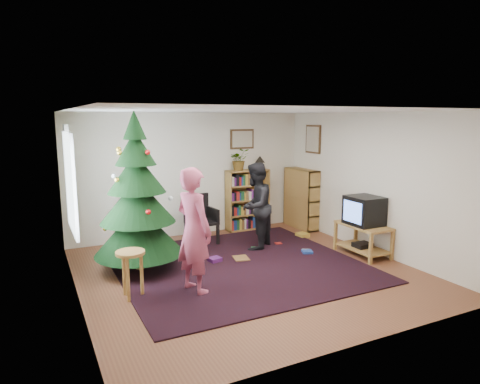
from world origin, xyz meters
name	(u,v)px	position (x,y,z in m)	size (l,w,h in m)	color
floor	(247,271)	(0.00, 0.00, 0.00)	(5.00, 5.00, 0.00)	brown
ceiling	(248,111)	(0.00, 0.00, 2.50)	(5.00, 5.00, 0.00)	white
wall_back	(191,175)	(0.00, 2.50, 1.25)	(5.00, 0.02, 2.50)	silver
wall_front	(360,232)	(0.00, -2.50, 1.25)	(5.00, 0.02, 2.50)	silver
wall_left	(73,209)	(-2.50, 0.00, 1.25)	(0.02, 5.00, 2.50)	silver
wall_right	(371,183)	(2.50, 0.00, 1.25)	(0.02, 5.00, 2.50)	silver
rug	(239,265)	(0.00, 0.30, 0.01)	(3.80, 3.60, 0.02)	black
window_pane	(70,183)	(-2.47, 0.60, 1.50)	(0.04, 1.20, 1.40)	silver
curtain	(69,177)	(-2.43, 1.30, 1.50)	(0.06, 0.35, 1.60)	white
picture_back	(242,139)	(1.15, 2.48, 1.95)	(0.55, 0.03, 0.42)	#4C3319
picture_right	(313,139)	(2.48, 1.75, 1.95)	(0.03, 0.50, 0.60)	#4C3319
christmas_tree	(138,205)	(-1.50, 0.82, 1.05)	(1.39, 1.39, 2.52)	#3F2816
bookshelf_back	(248,199)	(1.22, 2.34, 0.66)	(0.95, 0.30, 1.30)	olive
bookshelf_right	(301,198)	(2.34, 1.94, 0.66)	(0.30, 0.95, 1.30)	olive
tv_stand	(363,237)	(2.22, -0.16, 0.33)	(0.54, 0.97, 0.55)	olive
crt_tv	(364,211)	(2.22, -0.16, 0.80)	(0.53, 0.57, 0.50)	black
armchair	(200,217)	(-0.09, 1.82, 0.51)	(0.56, 0.56, 0.94)	black
stool	(131,262)	(-1.85, -0.18, 0.50)	(0.39, 0.39, 0.65)	olive
person_standing	(194,231)	(-1.01, -0.37, 0.88)	(0.64, 0.42, 1.75)	#AE4563
person_by_chair	(255,206)	(0.69, 1.01, 0.80)	(0.78, 0.61, 1.60)	black
potted_plant	(239,159)	(1.02, 2.34, 1.53)	(0.41, 0.36, 0.46)	gray
table_lamp	(260,160)	(1.52, 2.34, 1.49)	(0.22, 0.22, 0.29)	#A57F33
floor_clutter	(274,249)	(0.92, 0.73, 0.04)	(2.42, 1.15, 0.08)	#A51E19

